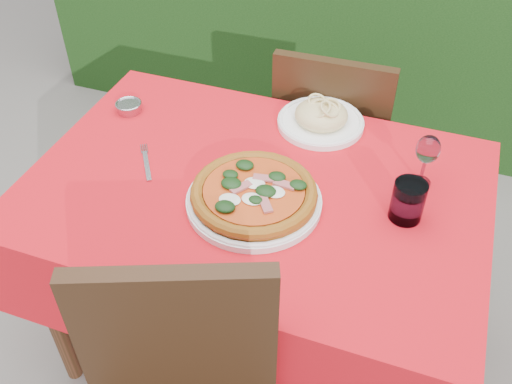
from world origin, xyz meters
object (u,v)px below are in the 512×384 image
(pizza_plate, at_px, (254,195))
(water_glass, at_px, (407,203))
(chair_far, at_px, (332,140))
(wine_glass, at_px, (428,151))
(fork, at_px, (147,166))
(pasta_plate, at_px, (321,118))
(steel_ramekin, at_px, (129,107))

(pizza_plate, distance_m, water_glass, 0.39)
(chair_far, relative_size, pizza_plate, 2.23)
(pizza_plate, bearing_deg, water_glass, 12.77)
(wine_glass, bearing_deg, water_glass, -97.47)
(water_glass, bearing_deg, fork, -176.52)
(pizza_plate, xyz_separation_m, water_glass, (0.38, 0.09, 0.02))
(chair_far, xyz_separation_m, wine_glass, (0.34, -0.43, 0.35))
(pasta_plate, xyz_separation_m, wine_glass, (0.33, -0.17, 0.08))
(pasta_plate, bearing_deg, water_glass, -45.99)
(pizza_plate, relative_size, fork, 2.18)
(water_glass, relative_size, fork, 0.60)
(fork, relative_size, steel_ramekin, 2.36)
(pizza_plate, bearing_deg, steel_ramekin, 152.51)
(pizza_plate, height_order, pasta_plate, pasta_plate)
(wine_glass, bearing_deg, pasta_plate, 152.32)
(water_glass, bearing_deg, pasta_plate, 134.01)
(chair_far, distance_m, steel_ramekin, 0.75)
(chair_far, xyz_separation_m, steel_ramekin, (-0.59, -0.39, 0.25))
(pizza_plate, height_order, steel_ramekin, pizza_plate)
(pizza_plate, relative_size, water_glass, 3.61)
(pizza_plate, xyz_separation_m, wine_glass, (0.40, 0.24, 0.08))
(pizza_plate, distance_m, wine_glass, 0.47)
(pasta_plate, distance_m, wine_glass, 0.38)
(fork, bearing_deg, wine_glass, -19.15)
(chair_far, xyz_separation_m, water_glass, (0.32, -0.57, 0.29))
(water_glass, relative_size, wine_glass, 0.70)
(pasta_plate, xyz_separation_m, fork, (-0.41, -0.37, -0.02))
(fork, bearing_deg, pasta_plate, 7.83)
(steel_ramekin, bearing_deg, pizza_plate, -27.49)
(pasta_plate, height_order, wine_glass, wine_glass)
(steel_ramekin, bearing_deg, chair_far, 33.06)
(pasta_plate, bearing_deg, fork, -138.50)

